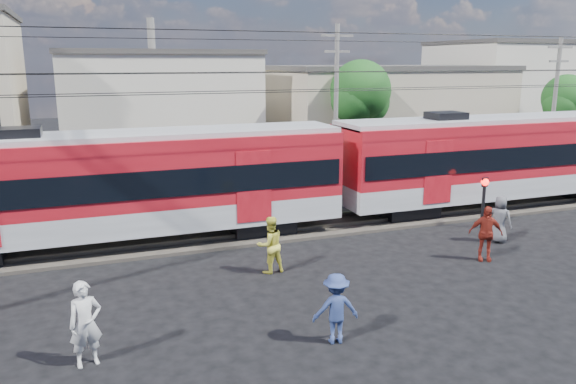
% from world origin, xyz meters
% --- Properties ---
extents(ground, '(120.00, 120.00, 0.00)m').
position_xyz_m(ground, '(0.00, 0.00, 0.00)').
color(ground, black).
rests_on(ground, ground).
extents(track_bed, '(70.00, 3.40, 0.12)m').
position_xyz_m(track_bed, '(0.00, 8.00, 0.06)').
color(track_bed, '#2D2823').
rests_on(track_bed, ground).
extents(rail_near, '(70.00, 0.12, 0.12)m').
position_xyz_m(rail_near, '(0.00, 7.25, 0.18)').
color(rail_near, '#59544C').
rests_on(rail_near, track_bed).
extents(rail_far, '(70.00, 0.12, 0.12)m').
position_xyz_m(rail_far, '(0.00, 8.75, 0.18)').
color(rail_far, '#59544C').
rests_on(rail_far, track_bed).
extents(commuter_train, '(50.30, 3.08, 4.17)m').
position_xyz_m(commuter_train, '(-5.44, 8.00, 2.40)').
color(commuter_train, black).
rests_on(commuter_train, ground).
extents(catenary, '(70.00, 9.30, 7.52)m').
position_xyz_m(catenary, '(-8.65, 8.00, 5.14)').
color(catenary, black).
rests_on(catenary, ground).
extents(building_midwest, '(12.24, 12.24, 7.30)m').
position_xyz_m(building_midwest, '(-2.00, 27.00, 3.66)').
color(building_midwest, '#BDB8A6').
rests_on(building_midwest, ground).
extents(building_mideast, '(16.32, 10.20, 6.30)m').
position_xyz_m(building_mideast, '(14.00, 24.00, 3.16)').
color(building_mideast, tan).
rests_on(building_mideast, ground).
extents(building_east, '(10.20, 10.20, 8.30)m').
position_xyz_m(building_east, '(28.00, 28.00, 4.16)').
color(building_east, '#BDB8A6').
rests_on(building_east, ground).
extents(utility_pole_mid, '(1.80, 0.24, 8.50)m').
position_xyz_m(utility_pole_mid, '(6.00, 15.00, 4.53)').
color(utility_pole_mid, slate).
rests_on(utility_pole_mid, ground).
extents(utility_pole_east, '(1.80, 0.24, 8.00)m').
position_xyz_m(utility_pole_east, '(20.00, 14.00, 4.28)').
color(utility_pole_east, slate).
rests_on(utility_pole_east, ground).
extents(tree_near, '(3.82, 3.64, 6.72)m').
position_xyz_m(tree_near, '(9.19, 18.09, 4.66)').
color(tree_near, '#382619').
rests_on(tree_near, ground).
extents(tree_far, '(3.36, 3.12, 5.76)m').
position_xyz_m(tree_far, '(24.19, 17.09, 3.99)').
color(tree_far, '#382619').
rests_on(tree_far, ground).
extents(pedestrian_a, '(0.80, 0.62, 1.96)m').
position_xyz_m(pedestrian_a, '(-7.10, -0.21, 0.98)').
color(pedestrian_a, silver).
rests_on(pedestrian_a, ground).
extents(pedestrian_b, '(0.99, 0.83, 1.85)m').
position_xyz_m(pedestrian_b, '(-1.50, 3.72, 0.92)').
color(pedestrian_b, '#D2CC41').
rests_on(pedestrian_b, ground).
extents(pedestrian_c, '(1.21, 0.81, 1.74)m').
position_xyz_m(pedestrian_c, '(-1.49, -1.18, 0.87)').
color(pedestrian_c, navy).
rests_on(pedestrian_c, ground).
extents(pedestrian_d, '(1.20, 0.94, 1.90)m').
position_xyz_m(pedestrian_d, '(5.68, 2.27, 0.95)').
color(pedestrian_d, maroon).
rests_on(pedestrian_d, ground).
extents(pedestrian_e, '(0.95, 1.04, 1.78)m').
position_xyz_m(pedestrian_e, '(7.48, 3.68, 0.89)').
color(pedestrian_e, '#515256').
rests_on(pedestrian_e, ground).
extents(car_silver, '(4.09, 1.77, 1.38)m').
position_xyz_m(car_silver, '(20.40, 13.65, 0.69)').
color(car_silver, silver).
rests_on(car_silver, ground).
extents(crossing_signal, '(0.30, 0.30, 2.09)m').
position_xyz_m(crossing_signal, '(8.11, 5.40, 1.45)').
color(crossing_signal, black).
rests_on(crossing_signal, ground).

